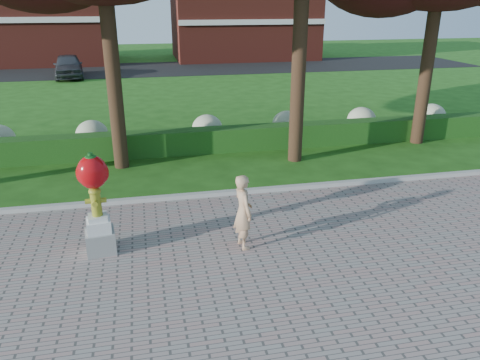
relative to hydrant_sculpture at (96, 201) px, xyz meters
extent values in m
plane|color=#204D13|center=(2.28, -0.60, -1.17)|extent=(100.00, 100.00, 0.00)
cube|color=#ADADA5|center=(2.28, 2.40, -1.09)|extent=(40.00, 0.18, 0.15)
cube|color=#174112|center=(2.28, 6.40, -0.77)|extent=(24.00, 0.70, 0.80)
ellipsoid|color=#A0AB82|center=(-0.72, 7.40, -0.62)|extent=(1.10, 1.10, 0.99)
ellipsoid|color=#A0AB82|center=(3.28, 7.40, -0.62)|extent=(1.10, 1.10, 0.99)
ellipsoid|color=#A0AB82|center=(6.28, 7.40, -0.62)|extent=(1.10, 1.10, 0.99)
ellipsoid|color=#A0AB82|center=(9.28, 7.40, -0.62)|extent=(1.10, 1.10, 0.99)
ellipsoid|color=#A0AB82|center=(12.28, 7.40, -0.62)|extent=(1.10, 1.10, 0.99)
cube|color=black|center=(2.28, 27.40, -1.16)|extent=(50.00, 8.00, 0.02)
cube|color=maroon|center=(-7.72, 33.40, 2.33)|extent=(14.00, 8.00, 7.00)
cube|color=maroon|center=(10.28, 33.40, 2.03)|extent=(12.00, 8.00, 6.40)
cylinder|color=black|center=(0.28, 5.40, 1.91)|extent=(0.44, 0.44, 6.16)
cylinder|color=black|center=(5.78, 4.90, 2.47)|extent=(0.44, 0.44, 7.28)
cylinder|color=black|center=(10.78, 5.90, 1.77)|extent=(0.44, 0.44, 5.88)
cube|color=gray|center=(0.00, 0.00, -0.89)|extent=(0.64, 0.64, 0.47)
cube|color=silver|center=(0.00, 0.00, -0.53)|extent=(0.52, 0.52, 0.26)
cube|color=silver|center=(0.00, 0.00, -0.36)|extent=(0.41, 0.41, 0.09)
cylinder|color=olive|center=(0.00, 0.00, -0.05)|extent=(0.20, 0.20, 0.52)
ellipsoid|color=olive|center=(0.00, 0.00, 0.21)|extent=(0.24, 0.24, 0.17)
cylinder|color=olive|center=(-0.15, 0.00, 0.01)|extent=(0.11, 0.10, 0.10)
cylinder|color=olive|center=(0.15, 0.00, 0.01)|extent=(0.11, 0.10, 0.10)
cylinder|color=olive|center=(0.00, -0.14, 0.01)|extent=(0.11, 0.11, 0.11)
cylinder|color=olive|center=(0.00, 0.00, 0.29)|extent=(0.07, 0.07, 0.05)
ellipsoid|color=#AD090D|center=(0.00, 0.00, 0.61)|extent=(0.58, 0.52, 0.68)
ellipsoid|color=#AD090D|center=(-0.17, 0.00, 0.59)|extent=(0.29, 0.29, 0.43)
ellipsoid|color=#AD090D|center=(0.17, 0.00, 0.59)|extent=(0.29, 0.29, 0.43)
cylinder|color=#124E17|center=(0.00, 0.00, 0.95)|extent=(0.09, 0.09, 0.11)
ellipsoid|color=#124E17|center=(0.00, 0.00, 0.92)|extent=(0.22, 0.22, 0.07)
imported|color=tan|center=(2.90, -0.39, -0.33)|extent=(0.48, 0.64, 1.59)
imported|color=#3A3C42|center=(-3.55, 24.40, -0.39)|extent=(2.30, 4.63, 1.52)
camera|label=1|loc=(1.04, -8.88, 3.73)|focal=35.00mm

